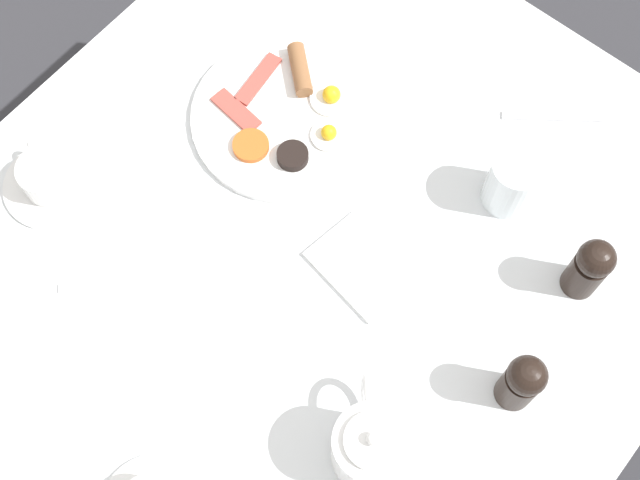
{
  "coord_description": "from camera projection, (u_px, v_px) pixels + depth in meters",
  "views": [
    {
      "loc": [
        -0.32,
        0.39,
        1.97
      ],
      "look_at": [
        0.0,
        0.0,
        0.76
      ],
      "focal_mm": 50.0,
      "sensor_mm": 36.0,
      "label": 1
    }
  ],
  "objects": [
    {
      "name": "napkin_folded",
      "position": [
        362.0,
        266.0,
        1.31
      ],
      "size": [
        0.16,
        0.13,
        0.01
      ],
      "rotation": [
        0.0,
        0.0,
        2.99
      ],
      "color": "white",
      "rests_on": "table"
    },
    {
      "name": "breakfast_plate",
      "position": [
        288.0,
        115.0,
        1.41
      ],
      "size": [
        0.3,
        0.3,
        0.04
      ],
      "color": "white",
      "rests_on": "table"
    },
    {
      "name": "fork_by_plate",
      "position": [
        559.0,
        117.0,
        1.41
      ],
      "size": [
        0.15,
        0.12,
        0.0
      ],
      "rotation": [
        0.0,
        0.0,
        5.37
      ],
      "color": "silver",
      "rests_on": "table"
    },
    {
      "name": "ground_plane",
      "position": [
        320.0,
        369.0,
        2.01
      ],
      "size": [
        8.0,
        8.0,
        0.0
      ],
      "primitive_type": "plane",
      "color": "#333338"
    },
    {
      "name": "teacup_with_saucer_left",
      "position": [
        48.0,
        178.0,
        1.34
      ],
      "size": [
        0.15,
        0.15,
        0.06
      ],
      "color": "white",
      "rests_on": "table"
    },
    {
      "name": "table",
      "position": [
        320.0,
        261.0,
        1.39
      ],
      "size": [
        1.05,
        1.13,
        0.74
      ],
      "color": "silver",
      "rests_on": "ground_plane"
    },
    {
      "name": "pepper_grinder",
      "position": [
        523.0,
        380.0,
        1.18
      ],
      "size": [
        0.05,
        0.05,
        0.13
      ],
      "color": "black",
      "rests_on": "table"
    },
    {
      "name": "water_glass_tall",
      "position": [
        512.0,
        182.0,
        1.31
      ],
      "size": [
        0.08,
        0.08,
        0.1
      ],
      "color": "white",
      "rests_on": "table"
    },
    {
      "name": "salt_grinder",
      "position": [
        590.0,
        267.0,
        1.25
      ],
      "size": [
        0.05,
        0.05,
        0.13
      ],
      "color": "black",
      "rests_on": "table"
    },
    {
      "name": "teapot_near",
      "position": [
        370.0,
        447.0,
        1.16
      ],
      "size": [
        0.14,
        0.15,
        0.13
      ],
      "rotation": [
        0.0,
        0.0,
        2.32
      ],
      "color": "white",
      "rests_on": "table"
    },
    {
      "name": "knife_by_plate",
      "position": [
        124.0,
        286.0,
        1.3
      ],
      "size": [
        0.15,
        0.14,
        0.0
      ],
      "rotation": [
        0.0,
        0.0,
        5.46
      ],
      "color": "silver",
      "rests_on": "table"
    }
  ]
}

